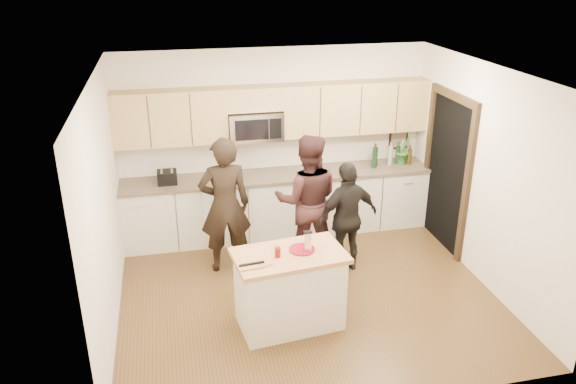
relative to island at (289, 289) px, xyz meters
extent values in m
plane|color=brown|center=(0.34, 0.59, -0.45)|extent=(4.50, 4.50, 0.00)
cube|color=beige|center=(0.34, 2.59, 0.90)|extent=(4.50, 0.02, 2.70)
cube|color=beige|center=(0.34, -1.41, 0.90)|extent=(4.50, 0.02, 2.70)
cube|color=beige|center=(-1.91, 0.59, 0.90)|extent=(0.02, 4.00, 2.70)
cube|color=beige|center=(2.59, 0.59, 0.90)|extent=(0.02, 4.00, 2.70)
cube|color=white|center=(0.34, 0.59, 2.25)|extent=(4.50, 4.00, 0.02)
cube|color=beige|center=(0.34, 2.28, 0.00)|extent=(4.50, 0.62, 0.90)
cube|color=brown|center=(0.34, 2.27, 0.47)|extent=(4.50, 0.66, 0.04)
cube|color=tan|center=(-1.13, 2.42, 1.37)|extent=(1.55, 0.33, 0.75)
cube|color=tan|center=(1.51, 2.42, 1.37)|extent=(2.17, 0.33, 0.75)
cube|color=tan|center=(0.03, 2.42, 1.58)|extent=(0.78, 0.33, 0.33)
cube|color=silver|center=(0.03, 2.39, 1.20)|extent=(0.76, 0.40, 0.40)
cube|color=black|center=(-0.05, 2.18, 1.20)|extent=(0.47, 0.01, 0.29)
cube|color=black|center=(0.28, 2.18, 1.20)|extent=(0.17, 0.01, 0.29)
cube|color=black|center=(2.58, 1.49, 0.60)|extent=(0.02, 1.05, 2.10)
cube|color=black|center=(2.56, 0.91, 0.60)|extent=(0.06, 0.10, 2.10)
cube|color=black|center=(2.56, 2.06, 0.60)|extent=(0.06, 0.10, 2.10)
cube|color=black|center=(2.56, 1.49, 1.70)|extent=(0.06, 1.25, 0.10)
cube|color=black|center=(2.29, 2.57, 0.83)|extent=(0.30, 0.03, 0.38)
cube|color=tan|center=(2.29, 2.55, 0.83)|extent=(0.24, 0.00, 0.32)
cube|color=white|center=(-0.61, 1.96, 0.25)|extent=(0.34, 0.01, 0.48)
cube|color=white|center=(-0.61, 2.26, 0.48)|extent=(0.34, 0.60, 0.01)
cube|color=beige|center=(0.00, 0.00, -0.03)|extent=(1.17, 0.77, 0.85)
cube|color=#B6794C|center=(0.00, 0.00, 0.42)|extent=(1.27, 0.83, 0.05)
cylinder|color=maroon|center=(0.15, 0.05, 0.45)|extent=(0.29, 0.29, 0.02)
cube|color=silver|center=(0.20, 0.00, 0.57)|extent=(0.07, 0.05, 0.21)
cube|color=black|center=(0.20, 0.00, 0.68)|extent=(0.08, 0.06, 0.02)
cylinder|color=#68110B|center=(-0.14, -0.04, 0.50)|extent=(0.06, 0.06, 0.11)
cube|color=#B6794C|center=(-0.45, -0.18, 0.46)|extent=(0.30, 0.19, 0.02)
cube|color=black|center=(-0.44, -0.18, 0.47)|extent=(0.27, 0.06, 0.02)
cube|color=silver|center=(-0.30, -0.21, 0.47)|extent=(0.18, 0.04, 0.01)
cube|color=black|center=(-1.24, 2.26, 0.57)|extent=(0.27, 0.24, 0.18)
cube|color=silver|center=(-1.31, 2.26, 0.66)|extent=(0.03, 0.18, 0.00)
cube|color=silver|center=(-1.17, 2.26, 0.66)|extent=(0.03, 0.18, 0.00)
cylinder|color=black|center=(1.79, 2.23, 0.66)|extent=(0.07, 0.07, 0.34)
cylinder|color=#3B270A|center=(1.83, 2.31, 0.66)|extent=(0.08, 0.08, 0.34)
cylinder|color=#9F9C7D|center=(2.06, 2.29, 0.66)|extent=(0.07, 0.07, 0.35)
cylinder|color=black|center=(2.19, 2.31, 0.65)|extent=(0.07, 0.07, 0.33)
cylinder|color=#3B270A|center=(2.35, 2.25, 0.63)|extent=(0.06, 0.06, 0.30)
cylinder|color=#9F9C7D|center=(2.31, 2.43, 0.65)|extent=(0.07, 0.07, 0.34)
imported|color=#377830|center=(2.28, 2.31, 0.71)|extent=(0.31, 0.30, 0.44)
imported|color=black|center=(-0.54, 1.39, 0.46)|extent=(0.68, 0.45, 1.82)
imported|color=black|center=(0.54, 1.34, 0.44)|extent=(0.99, 0.84, 1.80)
imported|color=black|center=(0.99, 1.02, 0.30)|extent=(0.94, 0.58, 1.50)
camera|label=1|loc=(-1.15, -5.18, 3.39)|focal=35.00mm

